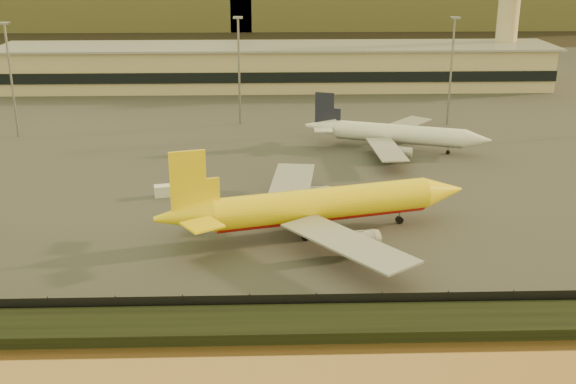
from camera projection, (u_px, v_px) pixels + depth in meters
ground at (295, 266)px, 99.56m from camera, size 900.00×900.00×0.00m
embankment at (301, 324)px, 83.31m from camera, size 320.00×7.00×1.40m
tarmac at (280, 110)px, 189.05m from camera, size 320.00×220.00×0.20m
perimeter_fence at (300, 303)px, 86.88m from camera, size 300.00×0.05×2.20m
terminal_building at (229, 67)px, 215.35m from camera, size 202.00×25.00×12.60m
control_tower at (509, 12)px, 217.88m from camera, size 11.20×11.20×35.50m
apron_light_masts at (347, 63)px, 165.45m from camera, size 152.20×12.20×25.40m
dhl_cargo_jet at (317, 206)px, 108.77m from camera, size 48.46×46.45×14.66m
white_narrowbody_jet at (395, 134)px, 152.31m from camera, size 38.43×36.46×11.36m
gse_vehicle_yellow at (377, 201)px, 121.02m from camera, size 3.60×1.75×1.59m
gse_vehicle_white at (167, 191)px, 125.67m from camera, size 4.64×2.78×1.95m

